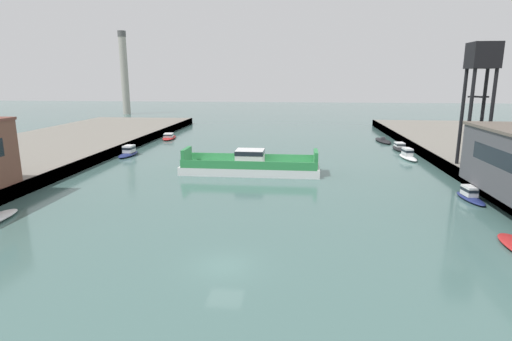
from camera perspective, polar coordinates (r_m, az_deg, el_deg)
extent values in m
plane|color=#476B66|center=(29.63, -4.37, -13.09)|extent=(400.00, 400.00, 0.00)
cube|color=#4C4742|center=(56.68, -26.91, -0.98)|extent=(0.30, 140.00, 1.60)
cube|color=#4C4742|center=(52.09, 29.09, -2.33)|extent=(0.30, 140.00, 1.60)
cube|color=silver|center=(56.91, -0.83, 0.21)|extent=(19.02, 5.80, 1.10)
cube|color=#2D8947|center=(59.37, -0.51, 1.82)|extent=(18.21, 0.27, 1.10)
cube|color=#2D8947|center=(53.99, -1.20, 0.72)|extent=(18.21, 0.27, 1.10)
cube|color=silver|center=(56.57, -0.84, 1.83)|extent=(3.82, 3.14, 2.17)
cube|color=black|center=(56.44, -0.84, 2.56)|extent=(3.86, 3.18, 0.60)
cube|color=#2D8947|center=(56.19, 8.30, 1.63)|extent=(0.53, 3.96, 2.20)
cube|color=#2D8947|center=(58.35, -9.63, 2.00)|extent=(0.53, 3.96, 2.20)
ellipsoid|color=navy|center=(49.90, 27.64, -3.46)|extent=(2.10, 5.46, 0.45)
cube|color=silver|center=(50.05, 27.52, -2.52)|extent=(1.27, 1.97, 1.04)
cube|color=black|center=(50.02, 27.54, -2.37)|extent=(1.31, 2.03, 0.31)
ellipsoid|color=navy|center=(72.69, -17.33, 2.15)|extent=(2.24, 6.26, 0.54)
cube|color=silver|center=(72.96, -17.23, 2.89)|extent=(1.52, 2.21, 1.20)
cube|color=black|center=(72.93, -17.24, 3.01)|extent=(1.56, 2.27, 0.36)
ellipsoid|color=red|center=(91.17, -11.97, 4.49)|extent=(3.62, 7.82, 0.50)
cube|color=silver|center=(90.54, -12.04, 4.83)|extent=(2.16, 2.87, 0.76)
cube|color=black|center=(90.52, -12.05, 4.89)|extent=(2.22, 2.95, 0.23)
ellipsoid|color=white|center=(71.00, 20.36, 1.71)|extent=(2.45, 6.24, 0.58)
cube|color=silver|center=(71.26, 20.28, 2.47)|extent=(1.45, 2.26, 1.18)
cube|color=black|center=(71.24, 20.29, 2.59)|extent=(1.49, 2.32, 0.35)
ellipsoid|color=black|center=(79.42, 19.37, 2.88)|extent=(2.44, 6.53, 0.58)
cube|color=silver|center=(79.78, 19.32, 3.42)|extent=(1.61, 2.32, 0.76)
cube|color=black|center=(79.76, 19.32, 3.49)|extent=(1.66, 2.38, 0.23)
ellipsoid|color=black|center=(88.75, 17.22, 3.98)|extent=(3.00, 8.23, 0.52)
cube|color=#4C4C51|center=(88.68, 17.24, 4.31)|extent=(0.83, 0.47, 0.50)
cube|color=black|center=(43.71, 31.61, 0.97)|extent=(0.08, 14.86, 1.72)
cylinder|color=black|center=(60.86, 26.66, 6.61)|extent=(0.44, 0.44, 12.43)
cylinder|color=black|center=(61.80, 28.88, 6.46)|extent=(0.44, 0.44, 12.43)
cylinder|color=black|center=(58.49, 27.52, 6.33)|extent=(0.44, 0.44, 12.43)
cylinder|color=black|center=(59.48, 29.82, 6.17)|extent=(0.44, 0.44, 12.43)
cube|color=black|center=(60.33, 28.03, 4.64)|extent=(2.55, 0.20, 0.20)
cube|color=black|center=(60.33, 28.03, 4.64)|extent=(0.20, 2.55, 0.20)
cube|color=black|center=(59.98, 28.50, 8.99)|extent=(2.55, 0.20, 0.20)
cube|color=black|center=(59.98, 28.50, 8.99)|extent=(0.20, 2.55, 0.20)
cube|color=black|center=(59.99, 29.02, 13.81)|extent=(3.31, 3.31, 3.19)
cylinder|color=#9E998E|center=(158.34, -17.82, 12.74)|extent=(2.63, 2.63, 29.06)
cylinder|color=#4C4C4C|center=(159.06, -18.16, 17.61)|extent=(2.84, 2.84, 2.00)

